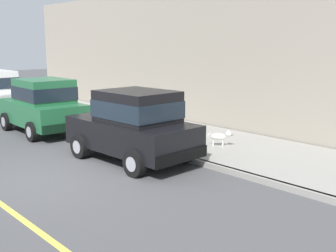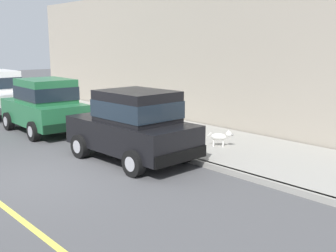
{
  "view_description": "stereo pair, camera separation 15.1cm",
  "coord_description": "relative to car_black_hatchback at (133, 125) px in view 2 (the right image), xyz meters",
  "views": [
    {
      "loc": [
        -4.35,
        -8.7,
        3.05
      ],
      "look_at": [
        3.17,
        -0.41,
        0.85
      ],
      "focal_mm": 44.73,
      "sensor_mm": 36.0,
      "label": 1
    },
    {
      "loc": [
        -4.23,
        -8.8,
        3.05
      ],
      "look_at": [
        3.17,
        -0.41,
        0.85
      ],
      "focal_mm": 44.73,
      "sensor_mm": 36.0,
      "label": 2
    }
  ],
  "objects": [
    {
      "name": "dog_white",
      "position": [
        2.5,
        -0.84,
        -0.55
      ],
      "size": [
        0.51,
        0.63,
        0.49
      ],
      "color": "white",
      "rests_on": "sidewalk"
    },
    {
      "name": "car_black_hatchback",
      "position": [
        0.0,
        0.0,
        0.0
      ],
      "size": [
        2.06,
        3.86,
        1.88
      ],
      "color": "black",
      "rests_on": "ground"
    },
    {
      "name": "car_green_hatchback",
      "position": [
        -0.12,
        4.97,
        0.0
      ],
      "size": [
        2.05,
        3.85,
        1.88
      ],
      "color": "#23663D",
      "rests_on": "ground"
    },
    {
      "name": "building_facade",
      "position": [
        4.91,
        4.25,
        1.61
      ],
      "size": [
        0.5,
        20.0,
        5.17
      ],
      "primitive_type": "cube",
      "color": "#9E9384",
      "rests_on": "ground"
    },
    {
      "name": "curb",
      "position": [
        1.01,
        0.15,
        -0.91
      ],
      "size": [
        0.16,
        64.0,
        0.14
      ],
      "primitive_type": "cube",
      "color": "gray",
      "rests_on": "ground"
    },
    {
      "name": "ground_plane",
      "position": [
        -2.19,
        0.15,
        -0.98
      ],
      "size": [
        80.0,
        80.0,
        0.0
      ],
      "primitive_type": "plane",
      "color": "#4C4C4F"
    },
    {
      "name": "sidewalk",
      "position": [
        2.81,
        0.15,
        -0.91
      ],
      "size": [
        3.6,
        64.0,
        0.14
      ],
      "primitive_type": "cube",
      "color": "#99968E",
      "rests_on": "ground"
    },
    {
      "name": "fire_hydrant",
      "position": [
        1.46,
        1.86,
        -0.5
      ],
      "size": [
        0.34,
        0.24,
        0.72
      ],
      "color": "gold",
      "rests_on": "sidewalk"
    }
  ]
}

